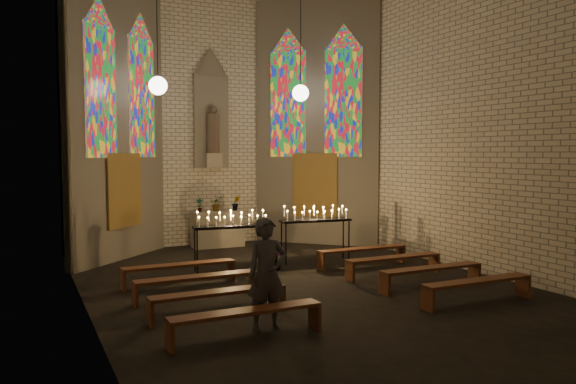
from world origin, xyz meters
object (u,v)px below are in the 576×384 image
(aisle_flower_pot, at_px, (276,260))
(votive_stand_left, at_px, (232,222))
(votive_stand_right, at_px, (316,216))
(altar, at_px, (217,229))
(visitor, at_px, (267,274))

(aisle_flower_pot, relative_size, votive_stand_left, 0.25)
(aisle_flower_pot, relative_size, votive_stand_right, 0.24)
(aisle_flower_pot, bearing_deg, altar, 92.75)
(votive_stand_left, distance_m, visitor, 4.28)
(aisle_flower_pot, bearing_deg, votive_stand_left, 156.42)
(altar, height_order, votive_stand_right, votive_stand_right)
(votive_stand_left, xyz_separation_m, votive_stand_right, (2.17, 0.11, 0.01))
(aisle_flower_pot, distance_m, votive_stand_left, 1.30)
(aisle_flower_pot, height_order, votive_stand_right, votive_stand_right)
(votive_stand_right, bearing_deg, visitor, -119.96)
(visitor, bearing_deg, votive_stand_left, 79.74)
(visitor, bearing_deg, altar, 79.85)
(votive_stand_left, distance_m, votive_stand_right, 2.17)
(aisle_flower_pot, height_order, visitor, visitor)
(visitor, bearing_deg, aisle_flower_pot, 66.51)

